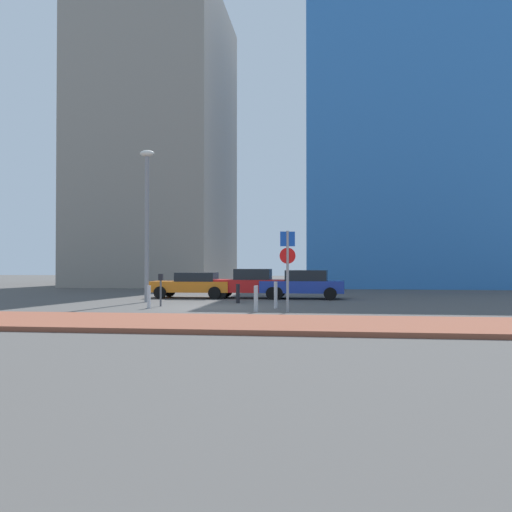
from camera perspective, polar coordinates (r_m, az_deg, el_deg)
The scene contains 14 objects.
ground_plane at distance 21.98m, azimuth -4.38°, elevation -5.56°, with size 120.00×120.00×0.00m, color #4C4947.
sidewalk_brick at distance 15.98m, azimuth -8.85°, elevation -7.07°, with size 40.00×4.19×0.14m, color brown.
parked_car_orange at distance 28.42m, azimuth -6.83°, elevation -3.05°, with size 4.24×2.04×1.35m.
parked_car_red at distance 27.91m, azimuth -0.52°, elevation -2.97°, with size 4.27×1.90×1.54m.
parked_car_blue at distance 27.59m, azimuth 5.15°, elevation -3.01°, with size 4.36×2.21×1.48m.
parking_sign_post at distance 19.80m, azimuth 3.41°, elevation -0.53°, with size 0.59×0.15×3.04m.
parking_meter at distance 22.90m, azimuth -10.21°, elevation -3.12°, with size 0.18×0.14×1.38m.
street_lamp at distance 25.78m, azimuth -11.66°, elevation 4.57°, with size 0.70×0.36×7.22m.
traffic_bollard_near at distance 21.58m, azimuth 2.13°, elevation -4.21°, with size 0.14×0.14×1.09m, color #B7B7BC.
traffic_bollard_mid at distance 21.94m, azimuth -11.44°, elevation -4.34°, with size 0.14×0.14×0.93m, color #B7B7BC.
traffic_bollard_far at distance 19.95m, azimuth -0.01°, elevation -4.62°, with size 0.16×0.16×0.99m, color #B7B7BC.
traffic_bollard_edge at distance 24.43m, azimuth -1.96°, elevation -4.06°, with size 0.18×0.18×0.88m, color black.
building_colorful_midrise at distance 48.61m, azimuth 16.71°, elevation 11.25°, with size 18.15×17.09×23.94m, color #3372BF.
building_under_construction at distance 48.60m, azimuth -10.31°, elevation 11.75°, with size 11.39×15.09×24.81m, color gray.
Camera 1 is at (4.37, -21.47, 1.80)m, focal length 37.20 mm.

